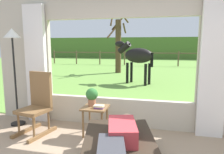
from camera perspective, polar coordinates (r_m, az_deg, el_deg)
back_wall_with_window at (r=4.08m, az=1.50°, el=3.73°), size 5.20×0.12×2.55m
curtain_panel_left at (r=4.62m, az=-19.90°, el=3.19°), size 0.44×0.10×2.40m
curtain_panel_right at (r=3.95m, az=25.77°, el=1.97°), size 0.44×0.10×2.40m
outdoor_pasture_lawn at (r=14.99m, az=10.15°, el=2.58°), size 36.00×21.68×0.02m
distant_hill_ridge at (r=24.74m, az=11.59°, el=7.73°), size 36.00×2.00×2.40m
reclining_person at (r=2.57m, az=1.91°, el=-16.26°), size 0.47×1.42×0.22m
rocking_chair at (r=4.10m, az=-19.65°, el=-6.79°), size 0.59×0.76×1.12m
side_table at (r=3.79m, az=-4.56°, el=-9.42°), size 0.44×0.44×0.52m
potted_plant at (r=3.80m, az=-5.49°, el=-5.07°), size 0.22×0.22×0.32m
book_stack at (r=3.67m, az=-3.56°, el=-8.04°), size 0.18×0.14×0.06m
floor_lamp_left at (r=4.52m, az=-25.33°, el=7.18°), size 0.32×0.32×1.92m
horse at (r=8.55m, az=6.71°, el=5.72°), size 1.78×1.07×1.73m
pasture_tree at (r=11.89m, az=1.70°, el=9.01°), size 1.16×1.21×3.45m
pasture_fence_line at (r=16.12m, az=10.47°, el=5.63°), size 16.10×0.10×1.10m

